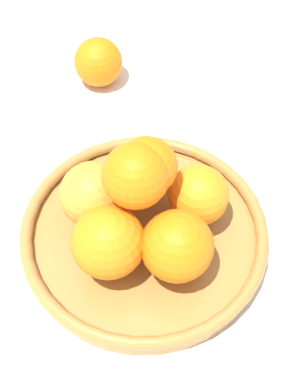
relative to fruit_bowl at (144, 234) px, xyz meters
name	(u,v)px	position (x,y,z in m)	size (l,w,h in m)	color
ground_plane	(144,241)	(0.00, 0.00, -0.02)	(4.00, 4.00, 0.00)	silver
fruit_bowl	(144,234)	(0.00, 0.00, 0.00)	(0.30, 0.30, 0.03)	#A57238
orange_pile	(141,202)	(0.00, 0.00, 0.07)	(0.20, 0.19, 0.14)	orange
stray_orange	(98,62)	(-0.27, -0.15, 0.02)	(0.07, 0.07, 0.07)	orange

